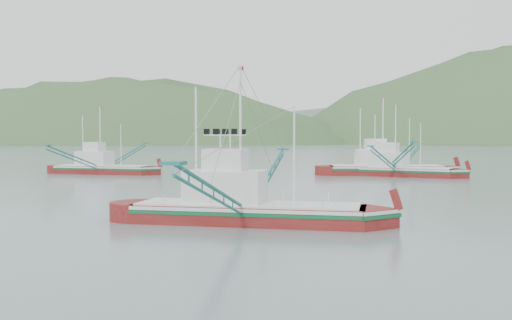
% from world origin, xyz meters
% --- Properties ---
extents(ground, '(1200.00, 1200.00, 0.00)m').
position_xyz_m(ground, '(0.00, 0.00, 0.00)').
color(ground, slate).
rests_on(ground, ground).
extents(main_boat, '(13.03, 23.55, 9.53)m').
position_xyz_m(main_boat, '(1.04, -2.35, 1.37)').
color(main_boat, maroon).
rests_on(main_boat, ground).
extents(bg_boat_far, '(14.83, 25.75, 10.53)m').
position_xyz_m(bg_boat_far, '(9.63, 40.65, 1.81)').
color(bg_boat_far, maroon).
rests_on(bg_boat_far, ground).
extents(bg_boat_left, '(13.21, 23.47, 9.51)m').
position_xyz_m(bg_boat_left, '(-26.60, 35.38, 1.30)').
color(bg_boat_left, maroon).
rests_on(bg_boat_left, ground).
extents(bg_boat_right, '(13.39, 22.88, 9.49)m').
position_xyz_m(bg_boat_right, '(11.10, 38.46, 1.80)').
color(bg_boat_right, maroon).
rests_on(bg_boat_right, ground).
extents(headland_left, '(448.00, 308.00, 210.00)m').
position_xyz_m(headland_left, '(-180.00, 360.00, 0.00)').
color(headland_left, '#395B2F').
rests_on(headland_left, ground).
extents(ridge_distant, '(960.00, 400.00, 240.00)m').
position_xyz_m(ridge_distant, '(30.00, 560.00, 0.00)').
color(ridge_distant, slate).
rests_on(ridge_distant, ground).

